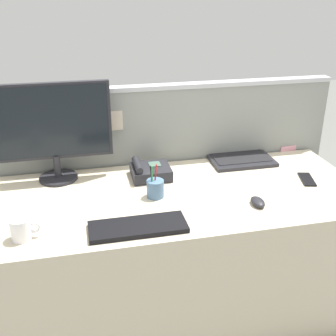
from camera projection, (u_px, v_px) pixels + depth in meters
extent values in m
plane|color=slate|center=(170.00, 307.00, 2.34)|extent=(10.00, 10.00, 0.00)
cube|color=beige|center=(170.00, 255.00, 2.19)|extent=(1.94, 0.79, 0.71)
cube|color=gray|center=(154.00, 183.00, 2.49)|extent=(2.10, 0.06, 1.13)
cube|color=#B7BAC1|center=(152.00, 87.00, 2.25)|extent=(2.10, 0.07, 0.02)
cube|color=yellow|center=(86.00, 139.00, 2.25)|extent=(0.11, 0.01, 0.09)
cube|color=pink|center=(288.00, 153.00, 2.57)|extent=(0.10, 0.01, 0.09)
cube|color=beige|center=(113.00, 121.00, 2.24)|extent=(0.11, 0.01, 0.11)
cylinder|color=#232328|center=(59.00, 178.00, 2.20)|extent=(0.20, 0.20, 0.02)
cylinder|color=#232328|center=(57.00, 166.00, 2.17)|extent=(0.04, 0.04, 0.12)
cube|color=#232328|center=(52.00, 121.00, 2.08)|extent=(0.59, 0.03, 0.39)
cube|color=black|center=(52.00, 122.00, 2.07)|extent=(0.56, 0.01, 0.36)
cube|color=#232328|center=(240.00, 159.00, 2.42)|extent=(0.36, 0.27, 0.02)
cube|color=black|center=(240.00, 157.00, 2.42)|extent=(0.32, 0.20, 0.00)
cube|color=#232328|center=(234.00, 134.00, 2.48)|extent=(0.36, 0.05, 0.21)
cube|color=black|center=(235.00, 135.00, 2.47)|extent=(0.33, 0.04, 0.19)
cube|color=#232328|center=(151.00, 172.00, 2.21)|extent=(0.20, 0.18, 0.06)
cube|color=#4C6B5B|center=(155.00, 164.00, 2.22)|extent=(0.06, 0.06, 0.01)
cylinder|color=#232328|center=(137.00, 165.00, 2.17)|extent=(0.04, 0.17, 0.04)
cube|color=black|center=(138.00, 227.00, 1.75)|extent=(0.41, 0.16, 0.02)
ellipsoid|color=#232328|center=(258.00, 202.00, 1.94)|extent=(0.06, 0.10, 0.03)
cylinder|color=#4C7093|center=(155.00, 189.00, 2.00)|extent=(0.08, 0.08, 0.09)
cylinder|color=black|center=(152.00, 178.00, 1.99)|extent=(0.02, 0.02, 0.13)
cylinder|color=#238438|center=(152.00, 179.00, 1.97)|extent=(0.01, 0.02, 0.13)
cylinder|color=red|center=(155.00, 178.00, 1.98)|extent=(0.02, 0.01, 0.13)
cube|color=black|center=(307.00, 179.00, 2.18)|extent=(0.10, 0.16, 0.01)
cylinder|color=white|center=(21.00, 229.00, 1.67)|extent=(0.08, 0.08, 0.09)
torus|color=white|center=(34.00, 227.00, 1.68)|extent=(0.05, 0.01, 0.05)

